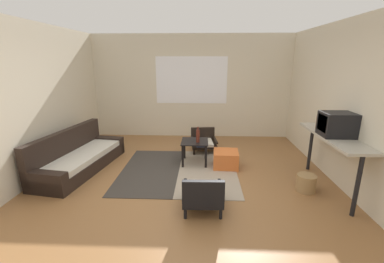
% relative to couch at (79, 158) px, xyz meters
% --- Properties ---
extents(ground_plane, '(7.80, 7.80, 0.00)m').
position_rel_couch_xyz_m(ground_plane, '(2.07, -0.64, -0.23)').
color(ground_plane, olive).
extents(far_wall_with_window, '(5.60, 0.13, 2.70)m').
position_rel_couch_xyz_m(far_wall_with_window, '(2.07, 2.42, 1.12)').
color(far_wall_with_window, beige).
rests_on(far_wall_with_window, ground).
extents(side_wall_right, '(0.12, 6.60, 2.70)m').
position_rel_couch_xyz_m(side_wall_right, '(4.73, -0.34, 1.12)').
color(side_wall_right, beige).
rests_on(side_wall_right, ground).
extents(side_wall_left, '(0.12, 6.60, 2.70)m').
position_rel_couch_xyz_m(side_wall_left, '(-0.59, -0.34, 1.12)').
color(side_wall_left, beige).
rests_on(side_wall_left, ground).
extents(area_rug, '(2.18, 2.12, 0.01)m').
position_rel_couch_xyz_m(area_rug, '(1.94, 0.01, -0.23)').
color(area_rug, '#38332D').
rests_on(area_rug, ground).
extents(couch, '(1.06, 2.19, 0.77)m').
position_rel_couch_xyz_m(couch, '(0.00, 0.00, 0.00)').
color(couch, black).
rests_on(couch, ground).
extents(coffee_table, '(0.53, 0.55, 0.47)m').
position_rel_couch_xyz_m(coffee_table, '(2.23, 0.40, 0.14)').
color(coffee_table, black).
rests_on(coffee_table, ground).
extents(armchair_by_window, '(0.63, 0.66, 0.49)m').
position_rel_couch_xyz_m(armchair_by_window, '(2.41, 1.21, -0.01)').
color(armchair_by_window, black).
rests_on(armchair_by_window, ground).
extents(armchair_striped_foreground, '(0.57, 0.63, 0.56)m').
position_rel_couch_xyz_m(armchair_striped_foreground, '(2.40, -1.33, 0.02)').
color(armchair_striped_foreground, black).
rests_on(armchair_striped_foreground, ground).
extents(ottoman_orange, '(0.50, 0.50, 0.32)m').
position_rel_couch_xyz_m(ottoman_orange, '(2.85, 0.24, -0.07)').
color(ottoman_orange, '#D1662D').
rests_on(ottoman_orange, ground).
extents(console_shelf, '(0.46, 1.67, 0.92)m').
position_rel_couch_xyz_m(console_shelf, '(4.44, -0.58, 0.59)').
color(console_shelf, '#B2AD9E').
rests_on(console_shelf, ground).
extents(crt_television, '(0.46, 0.39, 0.37)m').
position_rel_couch_xyz_m(crt_television, '(4.44, -0.63, 0.87)').
color(crt_television, black).
rests_on(crt_television, console_shelf).
extents(clay_vase, '(0.23, 0.23, 0.31)m').
position_rel_couch_xyz_m(clay_vase, '(4.44, -0.18, 0.80)').
color(clay_vase, '#A87047').
rests_on(clay_vase, console_shelf).
extents(glass_bottle, '(0.07, 0.07, 0.31)m').
position_rel_couch_xyz_m(glass_bottle, '(2.29, 0.34, 0.37)').
color(glass_bottle, '#5B2319').
rests_on(glass_bottle, coffee_table).
extents(wicker_basket, '(0.30, 0.30, 0.28)m').
position_rel_couch_xyz_m(wicker_basket, '(4.06, -0.69, -0.09)').
color(wicker_basket, '#9E7A4C').
rests_on(wicker_basket, ground).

